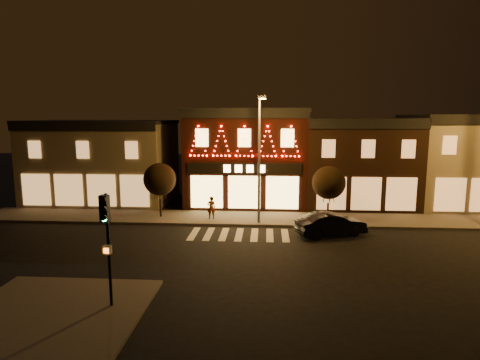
# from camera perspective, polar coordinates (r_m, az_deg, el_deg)

# --- Properties ---
(ground) EXTENTS (120.00, 120.00, 0.00)m
(ground) POSITION_cam_1_polar(r_m,az_deg,el_deg) (22.77, -0.82, -10.62)
(ground) COLOR black
(ground) RESTS_ON ground
(sidewalk_far) EXTENTS (44.00, 4.00, 0.15)m
(sidewalk_far) POSITION_cam_1_polar(r_m,az_deg,el_deg) (30.34, 4.19, -5.48)
(sidewalk_far) COLOR #47423D
(sidewalk_far) RESTS_ON ground
(sidewalk_near) EXTENTS (7.00, 7.00, 0.15)m
(sidewalk_near) POSITION_cam_1_polar(r_m,az_deg,el_deg) (17.82, -25.38, -17.04)
(sidewalk_near) COLOR #47423D
(sidewalk_near) RESTS_ON ground
(building_left) EXTENTS (12.20, 8.28, 7.30)m
(building_left) POSITION_cam_1_polar(r_m,az_deg,el_deg) (38.52, -18.74, 2.58)
(building_left) COLOR #6C644D
(building_left) RESTS_ON ground
(building_pulp) EXTENTS (10.20, 8.34, 8.30)m
(building_pulp) POSITION_cam_1_polar(r_m,az_deg,el_deg) (35.57, 0.98, 3.37)
(building_pulp) COLOR black
(building_pulp) RESTS_ON ground
(building_right_a) EXTENTS (9.20, 8.28, 7.50)m
(building_right_a) POSITION_cam_1_polar(r_m,az_deg,el_deg) (36.42, 16.10, 2.52)
(building_right_a) COLOR black
(building_right_a) RESTS_ON ground
(building_right_b) EXTENTS (9.20, 8.28, 7.80)m
(building_right_b) POSITION_cam_1_polar(r_m,az_deg,el_deg) (39.31, 29.04, 2.41)
(building_right_b) COLOR #6C644D
(building_right_b) RESTS_ON ground
(traffic_signal_near) EXTENTS (0.34, 0.48, 4.57)m
(traffic_signal_near) POSITION_cam_1_polar(r_m,az_deg,el_deg) (16.44, -18.40, -6.53)
(traffic_signal_near) COLOR black
(traffic_signal_near) RESTS_ON sidewalk_near
(streetlamp_mid) EXTENTS (0.59, 2.05, 8.91)m
(streetlamp_mid) POSITION_cam_1_polar(r_m,az_deg,el_deg) (27.81, 2.79, 4.30)
(streetlamp_mid) COLOR #59595E
(streetlamp_mid) RESTS_ON sidewalk_far
(tree_left) EXTENTS (2.43, 2.43, 4.06)m
(tree_left) POSITION_cam_1_polar(r_m,az_deg,el_deg) (30.67, -11.30, 0.09)
(tree_left) COLOR black
(tree_left) RESTS_ON sidewalk_far
(tree_right) EXTENTS (2.39, 2.39, 3.99)m
(tree_right) POSITION_cam_1_polar(r_m,az_deg,el_deg) (29.54, 12.46, -0.37)
(tree_right) COLOR black
(tree_right) RESTS_ON sidewalk_far
(dark_sedan) EXTENTS (4.85, 3.07, 1.51)m
(dark_sedan) POSITION_cam_1_polar(r_m,az_deg,el_deg) (26.83, 12.75, -6.11)
(dark_sedan) COLOR black
(dark_sedan) RESTS_ON ground
(pedestrian) EXTENTS (0.68, 0.51, 1.68)m
(pedestrian) POSITION_cam_1_polar(r_m,az_deg,el_deg) (29.83, -4.08, -3.92)
(pedestrian) COLOR gray
(pedestrian) RESTS_ON sidewalk_far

